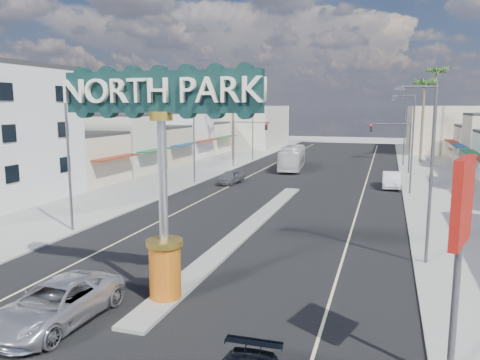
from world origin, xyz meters
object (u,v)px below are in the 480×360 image
Objects in this scene: streetlight_l_far at (254,126)px; palm_right_mid at (425,87)px; traffic_signal_left at (246,135)px; palm_right_far at (437,76)px; car_parked_left at (230,177)px; streetlight_r_far at (404,128)px; car_parked_right at (391,180)px; streetlight_r_near at (428,166)px; bank_pylon_sign at (461,214)px; palm_left_far at (233,81)px; gateway_sign at (162,158)px; streetlight_l_mid at (195,135)px; streetlight_r_mid at (411,139)px; traffic_signal_right at (394,138)px; suv_left at (56,303)px; streetlight_l_near at (70,153)px; city_bus at (292,158)px.

streetlight_l_far is 24.41m from palm_right_mid.
palm_right_far is at bearing 36.67° from traffic_signal_left.
streetlight_r_far is at bearing 58.06° from car_parked_left.
car_parked_right is at bearing -44.10° from streetlight_l_far.
streetlight_r_near is 10.79m from bank_pylon_sign.
palm_right_mid is 0.86× the size of palm_right_far.
car_parked_left is 0.64× the size of bank_pylon_sign.
palm_left_far is at bearing 131.58° from bank_pylon_sign.
car_parked_left is (-21.90, -31.24, -11.68)m from palm_right_far.
gateway_sign is at bearing -101.78° from streetlight_r_far.
palm_right_far is (25.43, 32.00, 7.32)m from streetlight_l_mid.
palm_right_mid is (2.57, 26.00, 5.54)m from streetlight_r_mid.
streetlight_l_far is at bearing 157.80° from traffic_signal_right.
streetlight_l_far reaches higher than suv_left.
streetlight_r_far is 27.76m from car_parked_left.
gateway_sign reaches higher than traffic_signal_right.
streetlight_l_near and streetlight_l_mid have the same top height.
palm_right_mid is 33.63m from car_parked_left.
car_parked_right is at bearing -90.98° from traffic_signal_right.
streetlight_l_mid is 0.74× the size of palm_right_mid.
traffic_signal_left is 14.07m from streetlight_l_mid.
palm_left_far is at bearing 105.15° from gateway_sign.
streetlight_l_near is 42.00m from streetlight_l_far.
traffic_signal_left is 26.01m from palm_right_mid.
city_bus is at bearing 123.61° from bank_pylon_sign.
streetlight_r_mid is at bearing 0.00° from streetlight_l_mid.
bank_pylon_sign is (-4.51, -62.79, -7.36)m from palm_right_far.
city_bus is (-13.40, 13.63, -3.60)m from streetlight_r_mid.
suv_left is 36.25m from car_parked_right.
streetlight_l_mid reaches higher than bank_pylon_sign.
streetlight_l_far is 1.00× the size of streetlight_r_far.
bank_pylon_sign is (1.49, -33.96, 4.24)m from car_parked_right.
palm_right_mid reaches higher than city_bus.
streetlight_l_far is (-19.62, 8.01, 0.79)m from traffic_signal_right.
palm_right_far is 2.17× the size of bank_pylon_sign.
streetlight_l_near is 1.00× the size of streetlight_l_mid.
city_bus is (3.94, 12.87, 0.76)m from car_parked_left.
palm_left_far is (-2.57, 20.00, 6.43)m from streetlight_l_mid.
gateway_sign is 29.91m from streetlight_r_mid.
car_parked_right is (-1.43, 23.17, -4.28)m from streetlight_r_near.
car_parked_right is at bearing 93.54° from streetlight_r_near.
palm_right_far is (4.57, 10.00, 7.32)m from streetlight_r_far.
palm_right_far is at bearing 84.98° from streetlight_r_near.
palm_left_far is at bearing 120.36° from streetlight_r_near.
gateway_sign is 6.65m from suv_left.
traffic_signal_right is at bearing 35.50° from streetlight_l_mid.
suv_left is 0.87× the size of bank_pylon_sign.
palm_right_far reaches higher than car_parked_left.
gateway_sign is at bearing -69.58° from streetlight_l_mid.
traffic_signal_left is 39.26m from streetlight_r_near.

